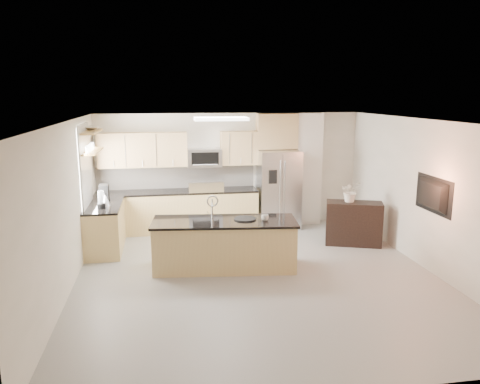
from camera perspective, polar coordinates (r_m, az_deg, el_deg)
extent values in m
plane|color=gray|center=(8.04, 2.13, -10.24)|extent=(6.50, 6.50, 0.00)
cube|color=white|center=(7.45, 2.28, 8.61)|extent=(6.00, 6.50, 0.02)
cube|color=silver|center=(10.79, -1.26, 2.69)|extent=(6.00, 0.02, 2.60)
cube|color=silver|center=(4.64, 10.38, -10.16)|extent=(6.00, 0.02, 2.60)
cube|color=silver|center=(7.64, -20.44, -1.93)|extent=(0.02, 6.50, 2.60)
cube|color=silver|center=(8.74, 21.85, -0.36)|extent=(0.02, 6.50, 2.60)
cube|color=#D2B874|center=(10.54, -7.59, -2.41)|extent=(3.55, 0.65, 0.88)
cube|color=black|center=(10.44, -7.66, 0.04)|extent=(3.55, 0.66, 0.04)
cube|color=beige|center=(10.69, -7.76, 1.85)|extent=(3.55, 0.02, 0.52)
cube|color=#D2B874|center=(9.57, -16.10, -4.26)|extent=(0.65, 1.50, 0.88)
cube|color=black|center=(9.46, -16.26, -1.58)|extent=(0.66, 1.50, 0.04)
cube|color=black|center=(10.57, -4.21, -2.23)|extent=(0.76, 0.64, 0.90)
cube|color=black|center=(10.47, -4.25, 0.24)|extent=(0.76, 0.62, 0.03)
cube|color=#BCBCBF|center=(10.15, -4.10, 0.53)|extent=(0.76, 0.04, 0.22)
cube|color=tan|center=(10.45, -11.77, 5.06)|extent=(1.92, 0.33, 0.75)
cube|color=tan|center=(10.58, -0.12, 5.38)|extent=(0.82, 0.33, 0.75)
cube|color=#BCBCBF|center=(10.47, -4.37, 4.21)|extent=(0.76, 0.40, 0.40)
cube|color=black|center=(10.28, -4.27, 4.06)|extent=(0.60, 0.02, 0.28)
cube|color=#BCBCBF|center=(10.70, 4.67, 0.35)|extent=(0.92, 0.75, 1.78)
cube|color=gray|center=(10.34, 5.18, -0.07)|extent=(0.02, 0.01, 1.69)
cube|color=black|center=(10.21, 4.03, 1.85)|extent=(0.18, 0.03, 0.30)
cube|color=silver|center=(11.04, 8.26, 2.79)|extent=(0.60, 0.30, 2.60)
cube|color=white|center=(9.36, -18.41, 2.83)|extent=(0.03, 1.05, 1.55)
cube|color=silver|center=(9.36, -18.32, 2.84)|extent=(0.03, 1.15, 1.65)
cube|color=olive|center=(9.40, -17.63, 4.77)|extent=(0.30, 1.20, 0.04)
cube|color=olive|center=(9.36, -17.77, 7.01)|extent=(0.30, 1.20, 0.04)
cube|color=white|center=(8.97, -2.34, 8.91)|extent=(1.00, 0.50, 0.06)
cube|color=#D2B874|center=(8.27, -1.91, -6.52)|extent=(2.52, 1.11, 0.83)
cube|color=black|center=(8.15, -1.93, -3.62)|extent=(2.59, 1.18, 0.04)
cube|color=black|center=(8.13, -3.24, -3.78)|extent=(0.52, 0.38, 0.01)
cylinder|color=#BCBCBF|center=(8.28, -3.41, -2.03)|extent=(0.03, 0.03, 0.34)
torus|color=#BCBCBF|center=(8.19, -3.39, -1.11)|extent=(0.21, 0.03, 0.21)
cube|color=black|center=(9.80, 13.69, -3.73)|extent=(1.20, 0.80, 0.88)
imported|color=silver|center=(8.14, 3.06, -3.13)|extent=(0.15, 0.15, 0.10)
cylinder|color=black|center=(8.20, 0.64, -3.29)|extent=(0.47, 0.47, 0.02)
cylinder|color=black|center=(9.10, -16.54, -1.65)|extent=(0.15, 0.15, 0.10)
cylinder|color=silver|center=(9.07, -16.60, -0.59)|extent=(0.11, 0.11, 0.24)
cone|color=#BCBCBF|center=(9.31, -16.08, -0.95)|extent=(0.20, 0.20, 0.22)
cylinder|color=black|center=(9.29, -16.13, -0.23)|extent=(0.04, 0.04, 0.04)
cube|color=black|center=(9.75, -16.22, -0.07)|extent=(0.18, 0.21, 0.33)
cylinder|color=#BCBCBF|center=(9.70, -16.23, -0.59)|extent=(0.11, 0.11, 0.12)
imported|color=#BCBCBF|center=(9.53, -17.65, 7.44)|extent=(0.39, 0.39, 0.08)
imported|color=white|center=(9.64, 13.38, 0.70)|extent=(0.68, 0.63, 0.65)
imported|color=black|center=(8.52, 22.05, -0.34)|extent=(0.14, 1.08, 0.62)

